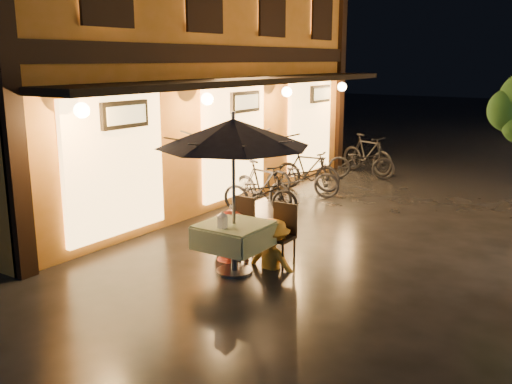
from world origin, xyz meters
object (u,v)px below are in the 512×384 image
Objects in this scene: patio_umbrella at (233,133)px; person_yellow at (273,220)px; table_lantern at (222,219)px; person_orange at (231,211)px; cafe_table at (234,236)px; bicycle_0 at (260,193)px.

patio_umbrella reaches higher than person_yellow.
person_yellow reaches higher than table_lantern.
patio_umbrella is at bearing 56.14° from person_yellow.
person_orange is at bearing 2.14° from person_yellow.
person_orange reaches higher than table_lantern.
person_yellow is (0.36, 0.54, 0.17)m from cafe_table.
person_orange is 0.79m from person_yellow.
table_lantern is 0.15× the size of bicycle_0.
patio_umbrella reaches higher than bicycle_0.
table_lantern is at bearing -90.00° from cafe_table.
table_lantern is 0.17× the size of person_yellow.
table_lantern is (-0.00, -0.29, -1.23)m from patio_umbrella.
table_lantern is 0.16× the size of person_orange.
person_orange is at bearing 129.96° from patio_umbrella.
person_orange is (-0.43, 0.51, -1.35)m from patio_umbrella.
patio_umbrella is at bearing -162.54° from bicycle_0.
bicycle_0 is at bearing 116.57° from cafe_table.
patio_umbrella is 1.54m from person_yellow.
person_orange reaches higher than cafe_table.
table_lantern is at bearing 131.44° from person_orange.
person_orange is at bearing -165.69° from bicycle_0.
patio_umbrella is at bearing 90.00° from table_lantern.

